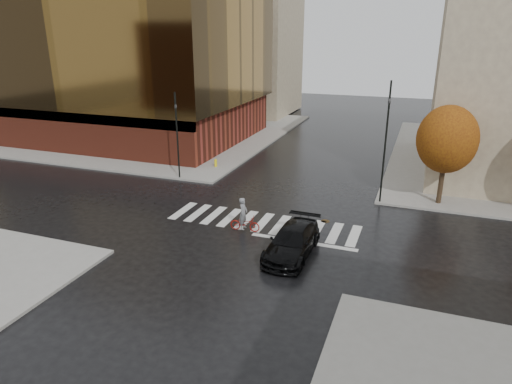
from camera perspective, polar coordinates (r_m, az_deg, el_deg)
ground at (r=27.35m, az=0.52°, el=-4.21°), size 120.00×120.00×0.00m
sidewalk_nw at (r=54.52m, az=-12.97°, el=7.49°), size 30.00×30.00×0.15m
crosswalk at (r=27.78m, az=0.88°, el=-3.81°), size 12.00×3.00×0.01m
office_glass at (r=51.59m, az=-16.52°, el=15.76°), size 27.00×19.00×16.00m
building_nw_far at (r=65.31m, az=-1.74°, el=18.80°), size 14.00×12.00×20.00m
tree_ne_a at (r=31.67m, az=22.79°, el=6.07°), size 3.80×3.80×6.50m
sedan at (r=23.72m, az=4.54°, el=-6.20°), size 2.16×5.14×1.48m
cyclist at (r=26.42m, az=-1.47°, el=-3.48°), size 1.81×0.73×2.02m
traffic_light_nw at (r=35.33m, az=-9.86°, el=7.52°), size 0.19×0.16×6.58m
traffic_light_ne at (r=30.57m, az=15.97°, el=7.01°), size 0.21×0.24×7.97m
fire_hydrant at (r=38.66m, az=-5.07°, el=3.71°), size 0.23×0.23×0.66m
manhole at (r=28.26m, az=8.65°, el=-3.62°), size 0.71×0.71×0.01m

